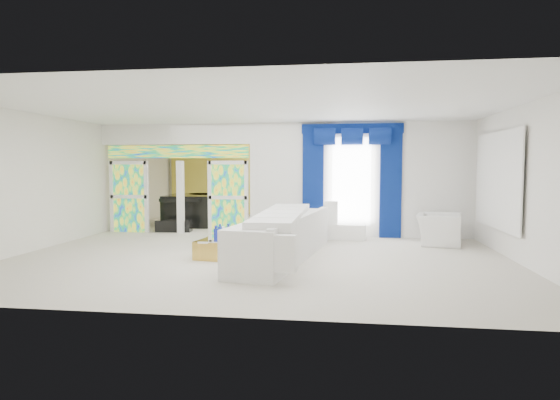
# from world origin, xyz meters

# --- Properties ---
(floor) EXTENTS (12.00, 12.00, 0.00)m
(floor) POSITION_xyz_m (0.00, 0.00, 0.00)
(floor) COLOR #B7AF9E
(floor) RESTS_ON ground
(dividing_wall) EXTENTS (5.70, 0.18, 3.00)m
(dividing_wall) POSITION_xyz_m (2.15, 1.00, 1.50)
(dividing_wall) COLOR white
(dividing_wall) RESTS_ON ground
(dividing_header) EXTENTS (4.30, 0.18, 0.55)m
(dividing_header) POSITION_xyz_m (-2.85, 1.00, 2.73)
(dividing_header) COLOR white
(dividing_header) RESTS_ON dividing_wall
(stained_panel_left) EXTENTS (0.95, 0.04, 2.00)m
(stained_panel_left) POSITION_xyz_m (-4.28, 1.00, 1.00)
(stained_panel_left) COLOR #994C3F
(stained_panel_left) RESTS_ON ground
(stained_panel_right) EXTENTS (0.95, 0.04, 2.00)m
(stained_panel_right) POSITION_xyz_m (-1.42, 1.00, 1.00)
(stained_panel_right) COLOR #994C3F
(stained_panel_right) RESTS_ON ground
(stained_transom) EXTENTS (4.00, 0.05, 0.35)m
(stained_transom) POSITION_xyz_m (-2.85, 1.00, 2.25)
(stained_transom) COLOR #994C3F
(stained_transom) RESTS_ON dividing_header
(window_pane) EXTENTS (1.00, 0.02, 2.30)m
(window_pane) POSITION_xyz_m (1.90, 0.90, 1.45)
(window_pane) COLOR white
(window_pane) RESTS_ON dividing_wall
(blue_drape_left) EXTENTS (0.55, 0.10, 2.80)m
(blue_drape_left) POSITION_xyz_m (0.90, 0.87, 1.40)
(blue_drape_left) COLOR #030743
(blue_drape_left) RESTS_ON ground
(blue_drape_right) EXTENTS (0.55, 0.10, 2.80)m
(blue_drape_right) POSITION_xyz_m (2.90, 0.87, 1.40)
(blue_drape_right) COLOR #030743
(blue_drape_right) RESTS_ON ground
(blue_pelmet) EXTENTS (2.60, 0.12, 0.25)m
(blue_pelmet) POSITION_xyz_m (1.90, 0.87, 2.82)
(blue_pelmet) COLOR #030743
(blue_pelmet) RESTS_ON dividing_wall
(wall_mirror) EXTENTS (0.04, 2.70, 1.90)m
(wall_mirror) POSITION_xyz_m (4.94, -1.00, 1.55)
(wall_mirror) COLOR white
(wall_mirror) RESTS_ON ground
(gold_curtains) EXTENTS (9.70, 0.12, 2.90)m
(gold_curtains) POSITION_xyz_m (0.00, 5.90, 1.50)
(gold_curtains) COLOR gold
(gold_curtains) RESTS_ON ground
(white_sofa) EXTENTS (1.60, 4.43, 0.83)m
(white_sofa) POSITION_xyz_m (0.52, -2.22, 0.41)
(white_sofa) COLOR silver
(white_sofa) RESTS_ON ground
(coffee_table) EXTENTS (0.81, 1.72, 0.37)m
(coffee_table) POSITION_xyz_m (-0.83, -1.92, 0.18)
(coffee_table) COLOR gold
(coffee_table) RESTS_ON ground
(console_table) EXTENTS (1.18, 0.47, 0.38)m
(console_table) POSITION_xyz_m (1.68, 0.42, 0.19)
(console_table) COLOR white
(console_table) RESTS_ON ground
(table_lamp) EXTENTS (0.36, 0.36, 0.58)m
(table_lamp) POSITION_xyz_m (1.38, 0.42, 0.67)
(table_lamp) COLOR white
(table_lamp) RESTS_ON console_table
(armchair) EXTENTS (1.21, 1.31, 0.73)m
(armchair) POSITION_xyz_m (3.94, -0.08, 0.36)
(armchair) COLOR silver
(armchair) RESTS_ON ground
(grand_piano) EXTENTS (1.60, 2.01, 0.96)m
(grand_piano) POSITION_xyz_m (-3.06, 2.82, 0.48)
(grand_piano) COLOR black
(grand_piano) RESTS_ON ground
(piano_bench) EXTENTS (1.01, 0.46, 0.33)m
(piano_bench) POSITION_xyz_m (-3.06, 1.22, 0.16)
(piano_bench) COLOR black
(piano_bench) RESTS_ON ground
(tv_console) EXTENTS (0.55, 0.50, 0.77)m
(tv_console) POSITION_xyz_m (-4.52, 2.05, 0.39)
(tv_console) COLOR tan
(tv_console) RESTS_ON ground
(chandelier) EXTENTS (0.60, 0.60, 0.60)m
(chandelier) POSITION_xyz_m (-2.30, 3.40, 2.65)
(chandelier) COLOR gold
(chandelier) RESTS_ON ceiling
(decanters) EXTENTS (0.21, 1.10, 0.23)m
(decanters) POSITION_xyz_m (-0.84, -2.00, 0.46)
(decanters) COLOR #163399
(decanters) RESTS_ON coffee_table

